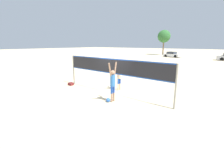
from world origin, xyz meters
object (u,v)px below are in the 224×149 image
Objects in this scene: gear_bag at (71,84)px; tree_left_cluster at (164,36)px; volleyball at (108,100)px; player_spiker at (113,81)px; player_blocker at (119,75)px; parked_car_near at (172,55)px; volleyball_net at (112,68)px.

gear_bag is 0.05× the size of tree_left_cluster.
volleyball is at bearing -74.21° from tree_left_cluster.
player_spiker is 5.99× the size of gear_bag.
player_blocker reaches higher than parked_car_near.
volleyball is at bearing 20.47° from player_blocker.
volleyball is (-0.14, -0.23, -1.08)m from player_spiker.
player_blocker is 38.59m from tree_left_cluster.
volleyball reaches higher than gear_bag.
tree_left_cluster is at bearing 105.79° from volleyball.
volleyball_net is 1.04m from player_blocker.
player_spiker is 2.21m from player_blocker.
parked_car_near is at bearing 11.34° from player_spiker.
player_blocker is at bearing 110.47° from volleyball.
player_spiker is 0.51× the size of parked_car_near.
volleyball is at bearing -10.53° from gear_bag.
player_blocker is 8.92× the size of volleyball.
parked_car_near is at bearing 100.06° from volleyball_net.
tree_left_cluster reaches higher than volleyball.
volleyball is 0.03× the size of tree_left_cluster.
volleyball is 33.15m from parked_car_near.
tree_left_cluster is at bearing 99.55° from gear_bag.
parked_car_near is (-6.48, 32.31, -0.60)m from player_spiker.
tree_left_cluster is at bearing 139.04° from parked_car_near.
parked_car_near is 0.61× the size of tree_left_cluster.
volleyball is 41.04m from tree_left_cluster.
parked_car_near is at bearing -169.70° from player_blocker.
player_blocker reaches higher than volleyball.
parked_car_near is 9.46m from tree_left_cluster.
player_spiker is 40.74m from tree_left_cluster.
gear_bag is 39.21m from tree_left_cluster.
tree_left_cluster reaches higher than player_blocker.
gear_bag is (-4.63, 0.86, -0.02)m from volleyball.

